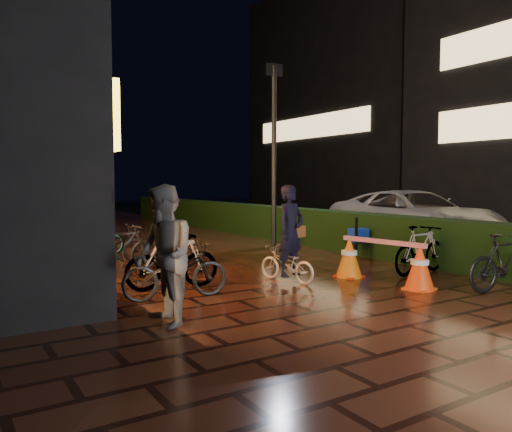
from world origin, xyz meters
TOP-DOWN VIEW (x-y plane):
  - ground at (0.00, 0.00)m, footprint 80.00×80.00m
  - asphalt_road at (9.00, 5.00)m, footprint 11.00×60.00m
  - hedge at (3.30, 8.00)m, footprint 0.70×20.00m
  - bystander_person at (-3.08, -0.06)m, footprint 0.68×0.86m
  - van at (6.14, 3.93)m, footprint 2.86×5.57m
  - far_buildings at (17.23, 9.61)m, footprint 9.08×31.00m
  - lamp_post_hedge at (2.27, 5.40)m, footprint 0.47×0.15m
  - lamp_post_sf at (-3.11, 6.13)m, footprint 0.45×0.17m
  - cyclist at (-0.21, 1.30)m, footprint 0.70×1.26m
  - traffic_barrier at (1.10, 0.34)m, footprint 0.72×1.89m
  - cart_assembly at (2.70, 2.60)m, footprint 0.63×0.54m
  - parked_bikes_storefront at (-2.37, 3.59)m, footprint 1.89×5.81m
  - parked_bikes_hedge at (2.31, -0.32)m, footprint 1.64×2.37m

SIDE VIEW (x-z plane):
  - ground at x=0.00m, z-range 0.00..0.00m
  - asphalt_road at x=9.00m, z-range 0.00..0.01m
  - traffic_barrier at x=1.10m, z-range 0.00..0.77m
  - parked_bikes_storefront at x=-2.37m, z-range -0.03..0.91m
  - parked_bikes_hedge at x=2.31m, z-range 0.00..0.94m
  - hedge at x=3.30m, z-range 0.00..1.00m
  - cart_assembly at x=2.70m, z-range 0.01..1.00m
  - cyclist at x=-0.21m, z-range -0.22..1.49m
  - van at x=6.14m, z-range 0.01..1.51m
  - bystander_person at x=-3.08m, z-range 0.00..1.74m
  - lamp_post_sf at x=-3.11m, z-range 0.23..4.89m
  - lamp_post_hedge at x=2.27m, z-range 0.24..5.13m
  - far_buildings at x=17.23m, z-range -0.53..13.47m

